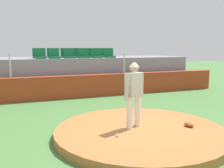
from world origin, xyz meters
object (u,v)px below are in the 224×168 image
Objects in this scene: pitcher at (134,90)px; stadium_chair_9 at (79,55)px; baseball at (117,135)px; stadium_chair_5 at (109,55)px; fielding_glove at (189,125)px; stadium_chair_7 at (52,55)px; stadium_chair_8 at (66,55)px; stadium_chair_4 at (97,55)px; stadium_chair_3 at (83,55)px; stadium_chair_0 at (41,55)px; stadium_chair_2 at (70,55)px; stadium_chair_10 at (91,54)px; stadium_chair_6 at (38,55)px; stadium_chair_1 at (55,55)px; stadium_chair_11 at (103,54)px.

stadium_chair_9 reaches higher than pitcher.
stadium_chair_5 is (2.57, 7.11, 1.69)m from baseball.
stadium_chair_7 is at bearing -166.40° from fielding_glove.
stadium_chair_7 is 0.69m from stadium_chair_8.
stadium_chair_4 reaches higher than pitcher.
stadium_chair_0 is at bearing -0.64° from stadium_chair_3.
stadium_chair_3 is (0.68, -0.04, 0.00)m from stadium_chair_2.
stadium_chair_3 is (2.06, -0.02, 0.00)m from stadium_chair_0.
stadium_chair_4 is 1.67m from stadium_chair_8.
stadium_chair_3 is 1.00× the size of stadium_chair_10.
stadium_chair_6 is 2.12m from stadium_chair_9.
pitcher is at bearing 85.94° from stadium_chair_3.
fielding_glove is at bearing -44.77° from pitcher.
stadium_chair_1 is 0.90m from stadium_chair_7.
stadium_chair_8 is 1.00× the size of stadium_chair_9.
pitcher is at bearing 97.09° from stadium_chair_7.
stadium_chair_1 is 0.73m from stadium_chair_2.
stadium_chair_6 is (-2.83, 0.90, 0.00)m from stadium_chair_4.
stadium_chair_7 is at bearing -17.66° from stadium_chair_5.
stadium_chair_2 is at bearing 52.30° from stadium_chair_9.
pitcher is at bearing 79.78° from stadium_chair_4.
stadium_chair_0 is at bearing 0.64° from stadium_chair_2.
stadium_chair_5 is 0.88m from stadium_chair_11.
baseball is 0.15× the size of stadium_chair_6.
stadium_chair_3 reaches higher than fielding_glove.
stadium_chair_3 is 1.00× the size of stadium_chair_8.
stadium_chair_0 reaches higher than fielding_glove.
stadium_chair_7 is at bearing -33.61° from stadium_chair_3.
stadium_chair_3 is at bearing 179.36° from stadium_chair_0.
stadium_chair_3 is at bearing -175.13° from fielding_glove.
stadium_chair_3 is at bearing 89.69° from stadium_chair_9.
fielding_glove is 7.33m from stadium_chair_3.
fielding_glove is 8.71m from stadium_chair_6.
pitcher is at bearing 75.94° from stadium_chair_11.
baseball is 0.15× the size of stadium_chair_7.
pitcher is 3.44× the size of stadium_chair_2.
fielding_glove is 0.60× the size of stadium_chair_8.
stadium_chair_7 is (-1.40, 0.93, 0.00)m from stadium_chair_3.
stadium_chair_1 is 1.00× the size of stadium_chair_4.
stadium_chair_11 reaches higher than fielding_glove.
stadium_chair_11 is at bearing 179.64° from stadium_chair_7.
stadium_chair_11 is (1.40, 0.91, 0.00)m from stadium_chair_3.
stadium_chair_3 is at bearing 80.76° from baseball.
stadium_chair_3 is at bearing 32.97° from stadium_chair_11.
stadium_chair_0 is at bearing 53.67° from stadium_chair_7.
stadium_chair_8 is 1.00× the size of stadium_chair_11.
stadium_chair_2 is 1.00× the size of stadium_chair_6.
stadium_chair_6 and stadium_chair_9 have the same top height.
stadium_chair_9 is at bearing -51.52° from stadium_chair_4.
stadium_chair_1 is 1.00× the size of stadium_chair_7.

